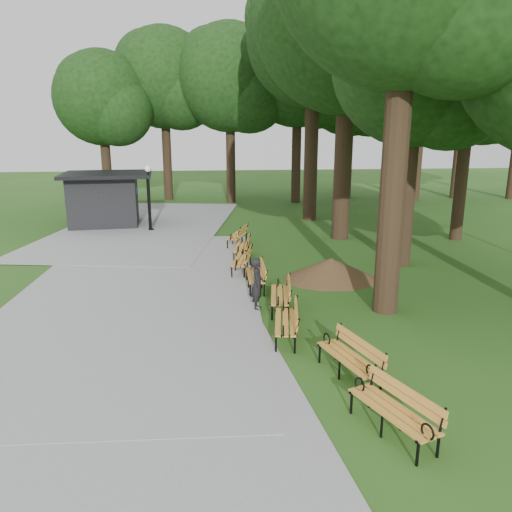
{
  "coord_description": "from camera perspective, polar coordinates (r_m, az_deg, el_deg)",
  "views": [
    {
      "loc": [
        -1.57,
        -12.41,
        5.1
      ],
      "look_at": [
        -0.03,
        2.9,
        1.1
      ],
      "focal_mm": 34.6,
      "sensor_mm": 36.0,
      "label": 1
    }
  ],
  "objects": [
    {
      "name": "lamp_post",
      "position": [
        25.53,
        -12.3,
        8.09
      ],
      "size": [
        0.32,
        0.32,
        3.31
      ],
      "color": "black",
      "rests_on": "ground"
    },
    {
      "name": "dirt_mound",
      "position": [
        17.31,
        8.63,
        -1.45
      ],
      "size": [
        2.74,
        2.74,
        0.75
      ],
      "primitive_type": "cone",
      "color": "#47301C",
      "rests_on": "ground"
    },
    {
      "name": "ground",
      "position": [
        13.51,
        1.36,
        -7.62
      ],
      "size": [
        100.0,
        100.0,
        0.0
      ],
      "primitive_type": "plane",
      "color": "#235016",
      "rests_on": "ground"
    },
    {
      "name": "kiosk",
      "position": [
        27.75,
        -17.17,
        6.3
      ],
      "size": [
        4.87,
        4.34,
        2.83
      ],
      "primitive_type": null,
      "rotation": [
        0.0,
        0.0,
        0.09
      ],
      "color": "black",
      "rests_on": "ground"
    },
    {
      "name": "bench_0",
      "position": [
        9.08,
        15.51,
        -16.89
      ],
      "size": [
        1.29,
        2.0,
        0.88
      ],
      "primitive_type": null,
      "rotation": [
        0.0,
        0.0,
        -1.19
      ],
      "color": "orange",
      "rests_on": "ground"
    },
    {
      "name": "lawn_tree_5",
      "position": [
        24.7,
        23.63,
        17.77
      ],
      "size": [
        4.91,
        4.91,
        9.5
      ],
      "color": "black",
      "rests_on": "ground"
    },
    {
      "name": "bench_6",
      "position": [
        19.89,
        -1.69,
        1.01
      ],
      "size": [
        0.95,
        1.98,
        0.88
      ],
      "primitive_type": null,
      "rotation": [
        0.0,
        0.0,
        -1.74
      ],
      "color": "orange",
      "rests_on": "ground"
    },
    {
      "name": "bench_5",
      "position": [
        17.94,
        -1.71,
        -0.5
      ],
      "size": [
        1.03,
        1.99,
        0.88
      ],
      "primitive_type": null,
      "rotation": [
        0.0,
        0.0,
        -1.78
      ],
      "color": "orange",
      "rests_on": "ground"
    },
    {
      "name": "bench_3",
      "position": [
        14.25,
        2.78,
        -4.54
      ],
      "size": [
        0.9,
        1.97,
        0.88
      ],
      "primitive_type": null,
      "rotation": [
        0.0,
        0.0,
        -1.71
      ],
      "color": "orange",
      "rests_on": "ground"
    },
    {
      "name": "tree_backdrop",
      "position": [
        36.61,
        7.13,
        19.33
      ],
      "size": [
        36.69,
        9.77,
        16.42
      ],
      "primitive_type": null,
      "color": "black",
      "rests_on": "ground"
    },
    {
      "name": "lawn_tree_2",
      "position": [
        23.83,
        10.74,
        25.72
      ],
      "size": [
        8.46,
        8.46,
        14.08
      ],
      "color": "black",
      "rests_on": "ground"
    },
    {
      "name": "bench_7",
      "position": [
        22.05,
        -2.19,
        2.36
      ],
      "size": [
        1.21,
        2.0,
        0.88
      ],
      "primitive_type": null,
      "rotation": [
        0.0,
        0.0,
        -1.89
      ],
      "color": "orange",
      "rests_on": "ground"
    },
    {
      "name": "path",
      "position": [
        16.4,
        -14.01,
        -3.88
      ],
      "size": [
        12.0,
        38.0,
        0.06
      ],
      "primitive_type": "cube",
      "color": "#939396",
      "rests_on": "ground"
    },
    {
      "name": "bench_4",
      "position": [
        16.08,
        -0.1,
        -2.28
      ],
      "size": [
        0.68,
        1.91,
        0.88
      ],
      "primitive_type": null,
      "rotation": [
        0.0,
        0.0,
        -1.59
      ],
      "color": "orange",
      "rests_on": "ground"
    },
    {
      "name": "bench_2",
      "position": [
        12.34,
        3.42,
        -7.64
      ],
      "size": [
        0.93,
        1.98,
        0.88
      ],
      "primitive_type": null,
      "rotation": [
        0.0,
        0.0,
        -1.73
      ],
      "color": "orange",
      "rests_on": "ground"
    },
    {
      "name": "person",
      "position": [
        14.15,
        0.16,
        -3.26
      ],
      "size": [
        0.44,
        0.6,
        1.53
      ],
      "primitive_type": "imported",
      "rotation": [
        0.0,
        0.0,
        1.43
      ],
      "color": "black",
      "rests_on": "ground"
    },
    {
      "name": "bench_1",
      "position": [
        10.69,
        10.68,
        -11.54
      ],
      "size": [
        1.16,
        2.0,
        0.88
      ],
      "primitive_type": null,
      "rotation": [
        0.0,
        0.0,
        -1.28
      ],
      "color": "orange",
      "rests_on": "ground"
    },
    {
      "name": "lawn_tree_1",
      "position": [
        19.23,
        18.13,
        20.57
      ],
      "size": [
        5.94,
        5.94,
        10.35
      ],
      "color": "black",
      "rests_on": "ground"
    },
    {
      "name": "lawn_tree_4",
      "position": [
        28.51,
        6.74,
        23.67
      ],
      "size": [
        7.22,
        7.22,
        13.34
      ],
      "color": "black",
      "rests_on": "ground"
    }
  ]
}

